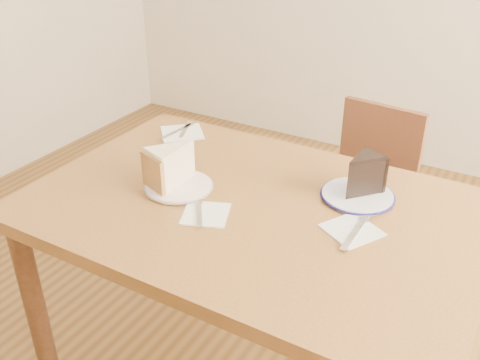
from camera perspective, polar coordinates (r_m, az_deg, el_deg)
name	(u,v)px	position (r m, az deg, el deg)	size (l,w,h in m)	color
table	(252,234)	(1.49, 1.25, -5.76)	(1.20, 0.80, 0.75)	#513216
chair_far	(362,197)	(2.14, 12.84, -1.82)	(0.43, 0.43, 0.77)	#3A1D11
plate_cream	(179,186)	(1.51, -6.53, -0.68)	(0.18, 0.18, 0.01)	white
plate_navy	(357,196)	(1.49, 12.41, -1.63)	(0.19, 0.19, 0.01)	white
carrot_cake	(175,166)	(1.50, -6.95, 1.52)	(0.10, 0.14, 0.10)	#F4E5C9
chocolate_cake	(361,177)	(1.47, 12.74, 0.27)	(0.08, 0.11, 0.10)	black
napkin_cream	(206,214)	(1.39, -3.69, -3.62)	(0.12, 0.12, 0.00)	white
napkin_navy	(352,230)	(1.35, 11.82, -5.24)	(0.12, 0.12, 0.00)	white
napkin_spare	(182,133)	(1.85, -6.19, 5.04)	(0.14, 0.14, 0.00)	white
fork_cream	(199,213)	(1.39, -4.40, -3.50)	(0.01, 0.14, 0.00)	silver
knife_navy	(355,233)	(1.34, 12.13, -5.51)	(0.02, 0.17, 0.00)	silver
fork_spare	(186,129)	(1.87, -5.83, 5.39)	(0.01, 0.14, 0.00)	silver
knife_spare	(177,132)	(1.85, -6.77, 5.16)	(0.01, 0.16, 0.00)	white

